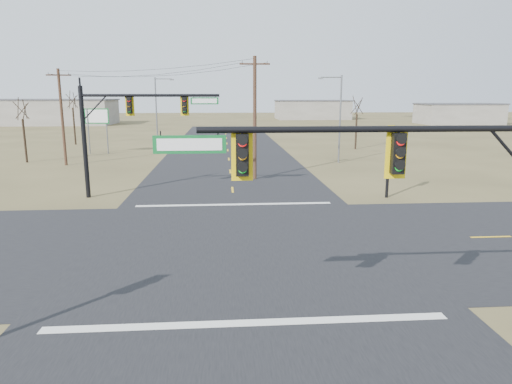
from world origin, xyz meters
TOP-DOWN VIEW (x-y plane):
  - ground at (0.00, 0.00)m, footprint 320.00×320.00m
  - road_ew at (0.00, 0.00)m, footprint 160.00×14.00m
  - road_ns at (0.00, 0.00)m, footprint 14.00×160.00m
  - stop_bar_near at (0.00, -7.50)m, footprint 12.00×0.40m
  - stop_bar_far at (0.00, 7.50)m, footprint 12.00×0.40m
  - mast_arm_near at (3.85, -8.52)m, footprint 10.33×0.41m
  - mast_arm_far at (-6.64, 10.38)m, footprint 8.91×0.42m
  - pedestal_signal_ne at (10.11, 8.71)m, footprint 0.66×0.58m
  - utility_pole_near at (1.91, 16.25)m, footprint 2.34×0.28m
  - utility_pole_far at (-15.77, 25.05)m, footprint 2.22×0.36m
  - highway_sign at (-14.87, 33.79)m, footprint 2.75×0.27m
  - streetlight_a at (10.75, 24.71)m, footprint 2.38×0.32m
  - streetlight_c at (-8.84, 40.25)m, footprint 2.47×0.26m
  - bare_tree_a at (-20.33, 27.28)m, footprint 3.36×3.36m
  - bare_tree_b at (-20.75, 44.41)m, footprint 3.42×3.42m
  - bare_tree_c at (16.01, 36.16)m, footprint 3.46×3.46m
  - warehouse_left at (-40.00, 90.00)m, footprint 28.00×14.00m
  - warehouse_mid at (25.00, 110.00)m, footprint 20.00×12.00m
  - warehouse_right at (55.00, 85.00)m, footprint 18.00×10.00m

SIDE VIEW (x-z plane):
  - ground at x=0.00m, z-range 0.00..0.00m
  - road_ew at x=0.00m, z-range 0.00..0.02m
  - road_ns at x=0.00m, z-range 0.00..0.02m
  - stop_bar_near at x=0.00m, z-range 0.03..0.03m
  - stop_bar_far at x=0.00m, z-range 0.03..0.03m
  - warehouse_right at x=55.00m, z-range 0.00..4.50m
  - warehouse_mid at x=25.00m, z-range 0.00..5.00m
  - warehouse_left at x=-40.00m, z-range 0.00..5.50m
  - pedestal_signal_ne at x=10.11m, z-range 1.04..5.81m
  - highway_sign at x=-14.87m, z-range 1.14..6.30m
  - mast_arm_near at x=3.85m, z-range 1.48..7.86m
  - utility_pole_far at x=-15.77m, z-range 0.19..9.26m
  - streetlight_a at x=10.75m, z-range 0.52..9.04m
  - streetlight_c at x=-8.84m, z-range 0.54..9.40m
  - utility_pole_near at x=1.91m, z-range 0.18..9.76m
  - mast_arm_far at x=-6.64m, z-range 1.60..8.82m
  - bare_tree_a at x=-20.33m, z-range 1.98..8.76m
  - bare_tree_c at x=16.01m, z-range 1.97..8.91m
  - bare_tree_b at x=-20.75m, z-range 2.28..9.88m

